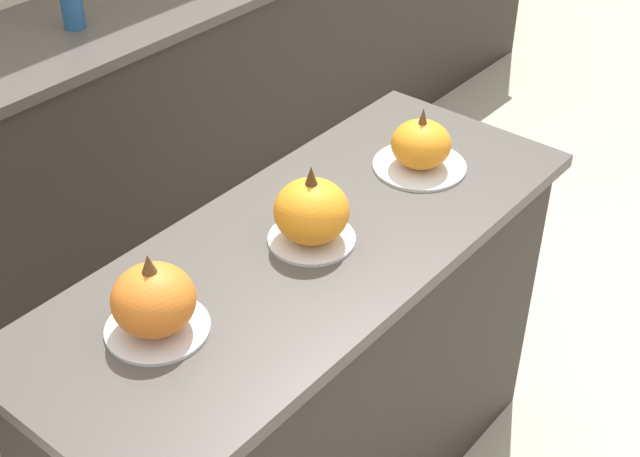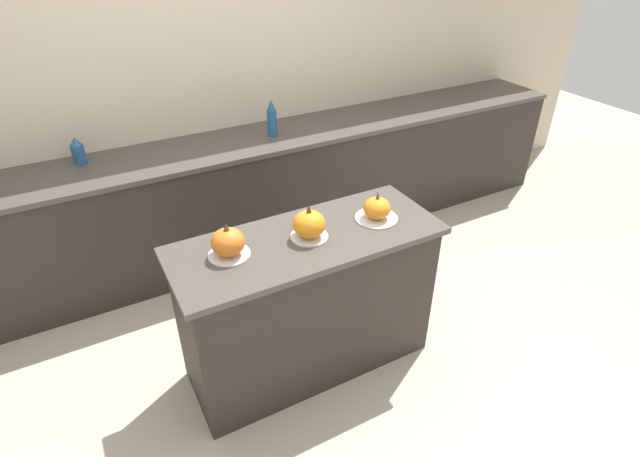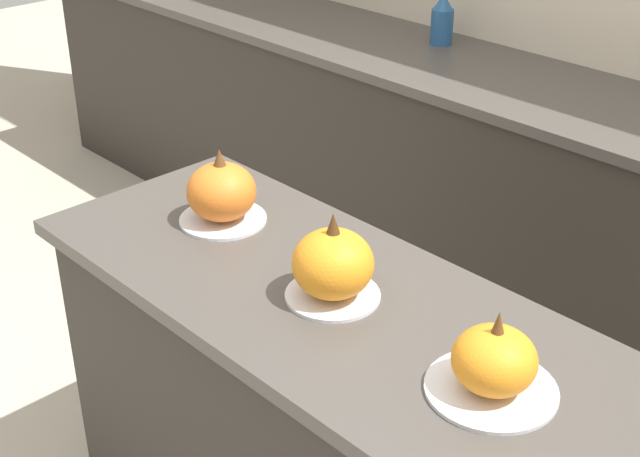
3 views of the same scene
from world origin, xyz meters
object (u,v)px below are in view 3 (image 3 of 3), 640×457
(pumpkin_cake_center, at_px, (332,266))
(pumpkin_cake_right, at_px, (494,364))
(bottle_short, at_px, (442,20))
(pumpkin_cake_left, at_px, (222,194))

(pumpkin_cake_center, xyz_separation_m, pumpkin_cake_right, (0.41, -0.01, -0.02))
(pumpkin_cake_right, height_order, bottle_short, bottle_short)
(pumpkin_cake_center, relative_size, bottle_short, 1.08)
(pumpkin_cake_left, xyz_separation_m, bottle_short, (-0.52, 1.44, 0.04))
(pumpkin_cake_left, bearing_deg, bottle_short, 109.73)
(pumpkin_cake_left, height_order, pumpkin_cake_right, pumpkin_cake_left)
(pumpkin_cake_center, height_order, bottle_short, bottle_short)
(pumpkin_cake_center, bearing_deg, pumpkin_cake_right, -1.42)
(pumpkin_cake_left, xyz_separation_m, pumpkin_cake_center, (0.42, -0.05, 0.00))
(pumpkin_cake_left, distance_m, pumpkin_cake_right, 0.83)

